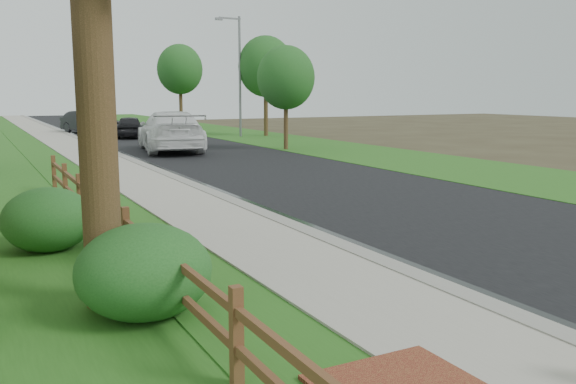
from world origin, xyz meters
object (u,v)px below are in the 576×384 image
white_suv (170,131)px  dark_car_mid (130,127)px  streetlight (238,69)px  ranch_fence (111,222)px

white_suv → dark_car_mid: size_ratio=1.64×
dark_car_mid → streetlight: streetlight is taller
ranch_fence → dark_car_mid: 30.44m
white_suv → dark_car_mid: (0.40, 10.53, -0.29)m
streetlight → white_suv: bearing=-132.3°
white_suv → dark_car_mid: white_suv is taller
dark_car_mid → streetlight: 8.16m
ranch_fence → white_suv: (6.92, 19.02, 0.43)m
dark_car_mid → white_suv: bearing=102.2°
ranch_fence → streetlight: bearing=62.4°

